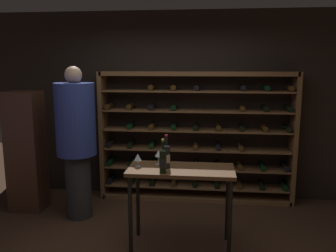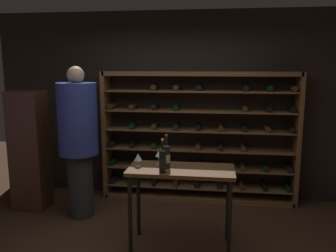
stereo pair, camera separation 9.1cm
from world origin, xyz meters
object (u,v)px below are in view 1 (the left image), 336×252
(display_cabinet, at_px, (26,151))
(wine_glass_stemmed_left, at_px, (158,154))
(wine_bottle_red_label, at_px, (166,156))
(wine_rack, at_px, (196,138))
(wine_glass_stemmed_center, at_px, (138,158))
(wine_bottle_black_capsule, at_px, (163,160))
(tasting_table, at_px, (181,179))
(person_guest_plum_blouse, at_px, (76,137))

(display_cabinet, height_order, wine_glass_stemmed_left, display_cabinet)
(wine_glass_stemmed_left, bearing_deg, wine_bottle_red_label, -53.37)
(wine_rack, xyz_separation_m, wine_glass_stemmed_center, (-0.59, -1.38, 0.07))
(wine_rack, bearing_deg, wine_glass_stemmed_center, -113.07)
(display_cabinet, relative_size, wine_bottle_black_capsule, 4.65)
(tasting_table, relative_size, wine_bottle_black_capsule, 3.20)
(display_cabinet, xyz_separation_m, wine_bottle_black_capsule, (1.99, -0.97, 0.21))
(tasting_table, distance_m, person_guest_plum_blouse, 1.54)
(wine_bottle_red_label, bearing_deg, display_cabinet, 158.24)
(display_cabinet, distance_m, wine_glass_stemmed_left, 2.02)
(tasting_table, bearing_deg, wine_glass_stemmed_left, 153.77)
(tasting_table, bearing_deg, wine_bottle_black_capsule, -133.86)
(wine_rack, height_order, person_guest_plum_blouse, person_guest_plum_blouse)
(display_cabinet, height_order, wine_bottle_black_capsule, display_cabinet)
(wine_rack, distance_m, person_guest_plum_blouse, 1.70)
(display_cabinet, bearing_deg, wine_glass_stemmed_left, -19.24)
(wine_bottle_black_capsule, height_order, wine_glass_stemmed_left, wine_bottle_black_capsule)
(tasting_table, height_order, display_cabinet, display_cabinet)
(person_guest_plum_blouse, bearing_deg, wine_rack, -127.96)
(wine_rack, bearing_deg, person_guest_plum_blouse, -152.69)
(person_guest_plum_blouse, bearing_deg, wine_glass_stemmed_center, 171.11)
(wine_glass_stemmed_center, xyz_separation_m, wine_glass_stemmed_left, (0.21, 0.12, 0.02))
(wine_rack, relative_size, wine_glass_stemmed_center, 20.02)
(tasting_table, bearing_deg, display_cabinet, 159.89)
(display_cabinet, xyz_separation_m, wine_glass_stemmed_center, (1.69, -0.78, 0.17))
(tasting_table, bearing_deg, person_guest_plum_blouse, 155.86)
(wine_bottle_black_capsule, bearing_deg, person_guest_plum_blouse, 146.64)
(tasting_table, bearing_deg, wine_rack, 85.00)
(person_guest_plum_blouse, height_order, display_cabinet, person_guest_plum_blouse)
(wine_rack, xyz_separation_m, person_guest_plum_blouse, (-1.50, -0.77, 0.15))
(wine_rack, distance_m, wine_glass_stemmed_center, 1.50)
(wine_rack, distance_m, wine_bottle_black_capsule, 1.60)
(wine_rack, bearing_deg, wine_glass_stemmed_left, -106.70)
(tasting_table, height_order, wine_glass_stemmed_center, wine_glass_stemmed_center)
(wine_rack, height_order, display_cabinet, wine_rack)
(tasting_table, xyz_separation_m, wine_glass_stemmed_center, (-0.47, 0.01, 0.22))
(person_guest_plum_blouse, height_order, wine_glass_stemmed_center, person_guest_plum_blouse)
(display_cabinet, bearing_deg, wine_bottle_red_label, -21.76)
(wine_bottle_black_capsule, distance_m, wine_glass_stemmed_left, 0.32)
(tasting_table, height_order, wine_bottle_black_capsule, wine_bottle_black_capsule)
(wine_bottle_black_capsule, xyz_separation_m, wine_glass_stemmed_left, (-0.09, 0.30, -0.01))
(wine_rack, relative_size, display_cabinet, 1.72)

